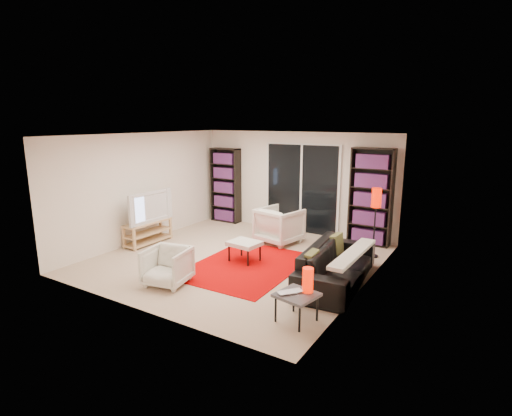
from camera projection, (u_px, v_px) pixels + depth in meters
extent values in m
plane|color=#C8AC91|center=(237.00, 259.00, 7.83)|extent=(5.00, 5.00, 0.00)
cube|color=white|center=(295.00, 182.00, 9.65)|extent=(5.00, 0.02, 2.40)
cube|color=white|center=(134.00, 229.00, 5.49)|extent=(5.00, 0.02, 2.40)
cube|color=white|center=(144.00, 188.00, 8.85)|extent=(0.02, 5.00, 2.40)
cube|color=white|center=(367.00, 215.00, 6.29)|extent=(0.02, 5.00, 2.40)
cube|color=white|center=(236.00, 135.00, 7.31)|extent=(5.00, 5.00, 0.02)
cube|color=white|center=(302.00, 189.00, 9.55)|extent=(1.92, 0.06, 2.16)
cube|color=black|center=(301.00, 189.00, 9.52)|extent=(1.80, 0.02, 2.10)
cube|color=white|center=(301.00, 189.00, 9.51)|extent=(0.05, 0.02, 2.10)
cube|color=black|center=(226.00, 185.00, 10.56)|extent=(0.80, 0.30, 1.95)
cube|color=#82335C|center=(225.00, 185.00, 10.54)|extent=(0.70, 0.22, 1.85)
cube|color=black|center=(371.00, 197.00, 8.57)|extent=(0.90, 0.30, 2.10)
cube|color=#82335C|center=(371.00, 197.00, 8.56)|extent=(0.80, 0.22, 2.00)
cube|color=tan|center=(148.00, 222.00, 8.72)|extent=(0.37, 1.15, 0.04)
cube|color=tan|center=(148.00, 232.00, 8.77)|extent=(0.37, 1.15, 0.03)
cube|color=tan|center=(149.00, 241.00, 8.82)|extent=(0.37, 1.15, 0.04)
cube|color=tan|center=(124.00, 237.00, 8.41)|extent=(0.05, 0.05, 0.50)
cube|color=tan|center=(161.00, 226.00, 9.30)|extent=(0.05, 0.05, 0.50)
cube|color=tan|center=(134.00, 240.00, 8.25)|extent=(0.05, 0.05, 0.50)
cube|color=tan|center=(170.00, 228.00, 9.14)|extent=(0.05, 0.05, 0.50)
imported|color=black|center=(147.00, 206.00, 8.64)|extent=(0.19, 1.18, 0.68)
cube|color=#BB0000|center=(247.00, 266.00, 7.46)|extent=(1.87, 2.50, 0.01)
imported|color=black|center=(337.00, 264.00, 6.64)|extent=(1.06, 2.27, 0.64)
imported|color=silver|center=(279.00, 225.00, 8.80)|extent=(1.00, 1.02, 0.79)
imported|color=silver|center=(167.00, 266.00, 6.57)|extent=(0.79, 0.81, 0.62)
cube|color=silver|center=(245.00, 243.00, 7.63)|extent=(0.62, 0.52, 0.08)
cylinder|color=black|center=(229.00, 254.00, 7.66)|extent=(0.04, 0.04, 0.32)
cylinder|color=black|center=(241.00, 249.00, 7.95)|extent=(0.04, 0.04, 0.32)
cylinder|color=black|center=(248.00, 258.00, 7.39)|extent=(0.04, 0.04, 0.32)
cylinder|color=black|center=(260.00, 253.00, 7.68)|extent=(0.04, 0.04, 0.32)
cube|color=#47464B|center=(297.00, 295.00, 5.34)|extent=(0.59, 0.59, 0.04)
cylinder|color=black|center=(276.00, 309.00, 5.37)|extent=(0.03, 0.03, 0.38)
cylinder|color=black|center=(294.00, 299.00, 5.66)|extent=(0.03, 0.03, 0.38)
cylinder|color=black|center=(300.00, 318.00, 5.10)|extent=(0.03, 0.03, 0.38)
cylinder|color=black|center=(317.00, 308.00, 5.39)|extent=(0.03, 0.03, 0.38)
imported|color=silver|center=(292.00, 294.00, 5.30)|extent=(0.39, 0.41, 0.03)
cylinder|color=red|center=(308.00, 280.00, 5.36)|extent=(0.15, 0.15, 0.34)
cylinder|color=black|center=(373.00, 256.00, 7.97)|extent=(0.21, 0.21, 0.03)
cylinder|color=black|center=(374.00, 231.00, 7.86)|extent=(0.03, 0.03, 1.04)
cylinder|color=red|center=(376.00, 198.00, 7.71)|extent=(0.19, 0.19, 0.38)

